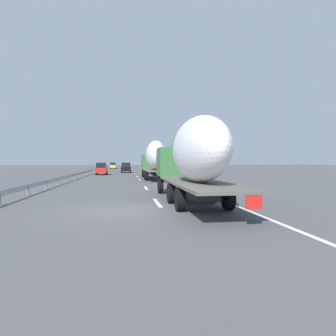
# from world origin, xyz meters

# --- Properties ---
(ground_plane) EXTENTS (260.00, 260.00, 0.00)m
(ground_plane) POSITION_xyz_m (40.00, 0.00, 0.00)
(ground_plane) COLOR #4C4C4F
(lane_stripe_0) EXTENTS (3.20, 0.20, 0.01)m
(lane_stripe_0) POSITION_xyz_m (2.00, -1.80, 0.00)
(lane_stripe_0) COLOR white
(lane_stripe_0) RESTS_ON ground_plane
(lane_stripe_1) EXTENTS (3.20, 0.20, 0.01)m
(lane_stripe_1) POSITION_xyz_m (10.42, -1.80, 0.00)
(lane_stripe_1) COLOR white
(lane_stripe_1) RESTS_ON ground_plane
(lane_stripe_2) EXTENTS (3.20, 0.20, 0.01)m
(lane_stripe_2) POSITION_xyz_m (21.34, -1.80, 0.00)
(lane_stripe_2) COLOR white
(lane_stripe_2) RESTS_ON ground_plane
(lane_stripe_3) EXTENTS (3.20, 0.20, 0.01)m
(lane_stripe_3) POSITION_xyz_m (28.75, -1.80, 0.00)
(lane_stripe_3) COLOR white
(lane_stripe_3) RESTS_ON ground_plane
(lane_stripe_4) EXTENTS (3.20, 0.20, 0.01)m
(lane_stripe_4) POSITION_xyz_m (41.10, -1.80, 0.00)
(lane_stripe_4) COLOR white
(lane_stripe_4) RESTS_ON ground_plane
(lane_stripe_5) EXTENTS (3.20, 0.20, 0.01)m
(lane_stripe_5) POSITION_xyz_m (51.07, -1.80, 0.00)
(lane_stripe_5) COLOR white
(lane_stripe_5) RESTS_ON ground_plane
(lane_stripe_6) EXTENTS (3.20, 0.20, 0.01)m
(lane_stripe_6) POSITION_xyz_m (52.02, -1.80, 0.00)
(lane_stripe_6) COLOR white
(lane_stripe_6) RESTS_ON ground_plane
(lane_stripe_7) EXTENTS (3.20, 0.20, 0.01)m
(lane_stripe_7) POSITION_xyz_m (71.05, -1.80, 0.00)
(lane_stripe_7) COLOR white
(lane_stripe_7) RESTS_ON ground_plane
(lane_stripe_8) EXTENTS (3.20, 0.20, 0.01)m
(lane_stripe_8) POSITION_xyz_m (88.51, -1.80, 0.00)
(lane_stripe_8) COLOR white
(lane_stripe_8) RESTS_ON ground_plane
(lane_stripe_9) EXTENTS (3.20, 0.20, 0.01)m
(lane_stripe_9) POSITION_xyz_m (95.80, -1.80, 0.00)
(lane_stripe_9) COLOR white
(lane_stripe_9) RESTS_ON ground_plane
(edge_line_right) EXTENTS (110.00, 0.20, 0.01)m
(edge_line_right) POSITION_xyz_m (45.00, -5.50, 0.00)
(edge_line_right) COLOR white
(edge_line_right) RESTS_ON ground_plane
(truck_lead) EXTENTS (12.51, 2.55, 4.62)m
(truck_lead) POSITION_xyz_m (21.31, -3.60, 2.57)
(truck_lead) COLOR #387038
(truck_lead) RESTS_ON ground_plane
(truck_trailing) EXTENTS (13.03, 2.55, 4.30)m
(truck_trailing) POSITION_xyz_m (1.57, -3.60, 2.45)
(truck_trailing) COLOR #387038
(truck_trailing) RESTS_ON ground_plane
(car_black_suv) EXTENTS (4.11, 1.92, 1.98)m
(car_black_suv) POSITION_xyz_m (43.46, -0.19, 0.98)
(car_black_suv) COLOR black
(car_black_suv) RESTS_ON ground_plane
(car_silver_hatch) EXTENTS (4.18, 1.79, 1.77)m
(car_silver_hatch) POSITION_xyz_m (93.02, 0.15, 0.90)
(car_silver_hatch) COLOR #ADB2B7
(car_silver_hatch) RESTS_ON ground_plane
(car_yellow_coupe) EXTENTS (4.53, 1.74, 1.92)m
(car_yellow_coupe) POSITION_xyz_m (74.47, 3.70, 0.96)
(car_yellow_coupe) COLOR gold
(car_yellow_coupe) RESTS_ON ground_plane
(car_red_compact) EXTENTS (4.29, 1.74, 1.99)m
(car_red_compact) POSITION_xyz_m (35.17, 3.81, 0.98)
(car_red_compact) COLOR red
(car_red_compact) RESTS_ON ground_plane
(road_sign) EXTENTS (0.10, 0.90, 3.03)m
(road_sign) POSITION_xyz_m (39.04, -6.70, 2.10)
(road_sign) COLOR gray
(road_sign) RESTS_ON ground_plane
(tree_0) EXTENTS (3.44, 3.44, 7.75)m
(tree_0) POSITION_xyz_m (41.90, -9.73, 4.78)
(tree_0) COLOR #472D19
(tree_0) RESTS_ON ground_plane
(tree_1) EXTENTS (2.75, 2.75, 6.83)m
(tree_1) POSITION_xyz_m (43.76, -10.52, 4.26)
(tree_1) COLOR #472D19
(tree_1) RESTS_ON ground_plane
(tree_2) EXTENTS (2.63, 2.63, 7.05)m
(tree_2) POSITION_xyz_m (44.09, -10.90, 4.39)
(tree_2) COLOR #472D19
(tree_2) RESTS_ON ground_plane
(tree_3) EXTENTS (3.97, 3.97, 5.28)m
(tree_3) POSITION_xyz_m (63.38, -12.32, 3.29)
(tree_3) COLOR #472D19
(tree_3) RESTS_ON ground_plane
(guardrail_median) EXTENTS (94.00, 0.10, 0.76)m
(guardrail_median) POSITION_xyz_m (43.00, 6.00, 0.58)
(guardrail_median) COLOR #9EA0A5
(guardrail_median) RESTS_ON ground_plane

